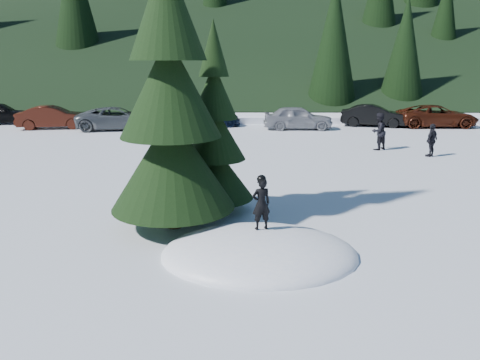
{
  "coord_description": "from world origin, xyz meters",
  "views": [
    {
      "loc": [
        -0.31,
        -9.85,
        4.31
      ],
      "look_at": [
        -0.48,
        2.54,
        1.1
      ],
      "focal_mm": 35.0,
      "sensor_mm": 36.0,
      "label": 1
    }
  ],
  "objects_px": {
    "adult_0": "(378,131)",
    "car_6": "(437,116)",
    "car_1": "(53,117)",
    "car_5": "(374,116)",
    "child_skier": "(261,204)",
    "car_2": "(118,118)",
    "car_3": "(205,116)",
    "car_4": "(298,118)",
    "adult_1": "(432,140)",
    "spruce_tall": "(170,100)",
    "spruce_short": "(215,140)"
  },
  "relations": [
    {
      "from": "adult_0",
      "to": "spruce_short",
      "type": "bearing_deg",
      "value": 14.99
    },
    {
      "from": "spruce_tall",
      "to": "child_skier",
      "type": "relative_size",
      "value": 7.05
    },
    {
      "from": "adult_0",
      "to": "car_5",
      "type": "xyz_separation_m",
      "value": [
        2.0,
        8.33,
        -0.2
      ]
    },
    {
      "from": "adult_0",
      "to": "car_5",
      "type": "bearing_deg",
      "value": -141.22
    },
    {
      "from": "car_6",
      "to": "spruce_tall",
      "type": "bearing_deg",
      "value": 142.81
    },
    {
      "from": "car_4",
      "to": "child_skier",
      "type": "bearing_deg",
      "value": 171.91
    },
    {
      "from": "adult_0",
      "to": "car_2",
      "type": "relative_size",
      "value": 0.36
    },
    {
      "from": "spruce_tall",
      "to": "child_skier",
      "type": "distance_m",
      "value": 3.46
    },
    {
      "from": "car_2",
      "to": "adult_0",
      "type": "bearing_deg",
      "value": -124.74
    },
    {
      "from": "car_3",
      "to": "car_4",
      "type": "xyz_separation_m",
      "value": [
        5.99,
        -0.99,
        0.06
      ]
    },
    {
      "from": "spruce_tall",
      "to": "spruce_short",
      "type": "height_order",
      "value": "spruce_tall"
    },
    {
      "from": "spruce_tall",
      "to": "car_4",
      "type": "relative_size",
      "value": 1.98
    },
    {
      "from": "adult_0",
      "to": "car_2",
      "type": "height_order",
      "value": "adult_0"
    },
    {
      "from": "adult_0",
      "to": "car_1",
      "type": "distance_m",
      "value": 20.05
    },
    {
      "from": "spruce_tall",
      "to": "adult_0",
      "type": "relative_size",
      "value": 4.74
    },
    {
      "from": "spruce_tall",
      "to": "spruce_short",
      "type": "xyz_separation_m",
      "value": [
        1.0,
        1.4,
        -1.22
      ]
    },
    {
      "from": "spruce_short",
      "to": "car_4",
      "type": "distance_m",
      "value": 17.13
    },
    {
      "from": "car_4",
      "to": "car_5",
      "type": "height_order",
      "value": "car_4"
    },
    {
      "from": "car_3",
      "to": "car_4",
      "type": "distance_m",
      "value": 6.07
    },
    {
      "from": "adult_1",
      "to": "car_4",
      "type": "relative_size",
      "value": 0.35
    },
    {
      "from": "adult_0",
      "to": "adult_1",
      "type": "height_order",
      "value": "adult_0"
    },
    {
      "from": "adult_1",
      "to": "car_2",
      "type": "bearing_deg",
      "value": -69.49
    },
    {
      "from": "adult_0",
      "to": "car_4",
      "type": "height_order",
      "value": "adult_0"
    },
    {
      "from": "child_skier",
      "to": "adult_1",
      "type": "distance_m",
      "value": 13.51
    },
    {
      "from": "spruce_tall",
      "to": "car_5",
      "type": "height_order",
      "value": "spruce_tall"
    },
    {
      "from": "adult_0",
      "to": "car_2",
      "type": "bearing_deg",
      "value": -62.33
    },
    {
      "from": "adult_0",
      "to": "car_2",
      "type": "distance_m",
      "value": 16.0
    },
    {
      "from": "car_2",
      "to": "car_5",
      "type": "xyz_separation_m",
      "value": [
        16.55,
        1.67,
        -0.0
      ]
    },
    {
      "from": "adult_1",
      "to": "car_3",
      "type": "height_order",
      "value": "adult_1"
    },
    {
      "from": "car_2",
      "to": "car_3",
      "type": "height_order",
      "value": "car_2"
    },
    {
      "from": "adult_0",
      "to": "car_6",
      "type": "xyz_separation_m",
      "value": [
        6.02,
        8.1,
        -0.2
      ]
    },
    {
      "from": "child_skier",
      "to": "adult_1",
      "type": "height_order",
      "value": "child_skier"
    },
    {
      "from": "adult_0",
      "to": "car_4",
      "type": "relative_size",
      "value": 0.42
    },
    {
      "from": "child_skier",
      "to": "car_5",
      "type": "bearing_deg",
      "value": -130.63
    },
    {
      "from": "child_skier",
      "to": "car_2",
      "type": "distance_m",
      "value": 20.89
    },
    {
      "from": "adult_1",
      "to": "car_3",
      "type": "relative_size",
      "value": 0.32
    },
    {
      "from": "car_1",
      "to": "car_3",
      "type": "height_order",
      "value": "car_1"
    },
    {
      "from": "spruce_short",
      "to": "car_4",
      "type": "bearing_deg",
      "value": 75.87
    },
    {
      "from": "car_6",
      "to": "car_4",
      "type": "bearing_deg",
      "value": 96.95
    },
    {
      "from": "car_1",
      "to": "car_3",
      "type": "xyz_separation_m",
      "value": [
        9.63,
        0.89,
        -0.04
      ]
    },
    {
      "from": "adult_1",
      "to": "spruce_tall",
      "type": "bearing_deg",
      "value": -0.49
    },
    {
      "from": "car_5",
      "to": "adult_1",
      "type": "bearing_deg",
      "value": -166.45
    },
    {
      "from": "spruce_short",
      "to": "car_5",
      "type": "distance_m",
      "value": 20.29
    },
    {
      "from": "spruce_short",
      "to": "car_2",
      "type": "relative_size",
      "value": 1.05
    },
    {
      "from": "car_3",
      "to": "car_4",
      "type": "bearing_deg",
      "value": -117.24
    },
    {
      "from": "adult_0",
      "to": "car_5",
      "type": "height_order",
      "value": "adult_0"
    },
    {
      "from": "spruce_short",
      "to": "adult_0",
      "type": "relative_size",
      "value": 2.95
    },
    {
      "from": "spruce_tall",
      "to": "car_2",
      "type": "bearing_deg",
      "value": 109.36
    },
    {
      "from": "car_5",
      "to": "spruce_tall",
      "type": "bearing_deg",
      "value": 165.55
    },
    {
      "from": "car_6",
      "to": "car_3",
      "type": "bearing_deg",
      "value": 90.38
    }
  ]
}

